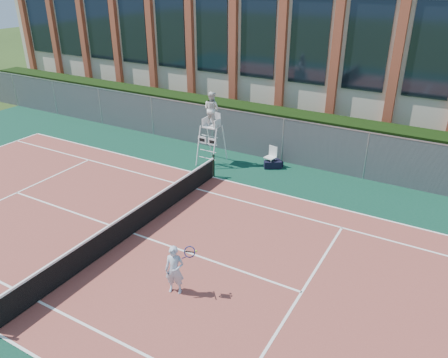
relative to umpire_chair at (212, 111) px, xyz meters
The scene contains 12 objects.
ground 7.57m from the umpire_chair, 82.29° to the right, with size 120.00×120.00×0.00m, color #233814.
apron 6.65m from the umpire_chair, 81.03° to the right, with size 36.00×20.00×0.01m, color #0C3526.
tennis_court 7.57m from the umpire_chair, 82.29° to the right, with size 23.77×10.97×0.02m, color brown.
tennis_net 7.41m from the umpire_chair, 82.29° to the right, with size 0.10×11.30×1.10m.
fence 2.50m from the umpire_chair, 61.43° to the left, with size 40.00×0.06×2.20m, color #595E60, non-canonical shape.
hedge 3.45m from the umpire_chair, 72.09° to the left, with size 40.00×1.40×2.20m, color black.
building 11.05m from the umpire_chair, 85.00° to the left, with size 45.00×10.60×8.22m.
umpire_chair is the anchor object (origin of this frame).
plastic_chair 3.54m from the umpire_chair, 18.91° to the left, with size 0.56×0.56×1.01m.
sports_bag_near 3.86m from the umpire_chair, 15.09° to the left, with size 0.83×0.33×0.35m, color black.
sports_bag_far 4.03m from the umpire_chair, 22.64° to the left, with size 0.67×0.29×0.27m, color black.
tennis_player 9.93m from the umpire_chair, 65.00° to the right, with size 0.92×0.69×1.56m.
Camera 1 is at (9.46, -9.90, 8.53)m, focal length 35.00 mm.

